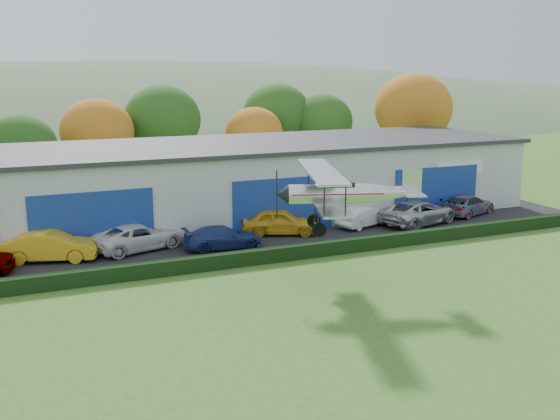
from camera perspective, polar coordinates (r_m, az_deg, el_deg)
name	(u,v)px	position (r m, az deg, el deg)	size (l,w,h in m)	color
ground	(419,404)	(21.88, 12.20, -16.41)	(300.00, 300.00, 0.00)	#306720
apron	(261,239)	(40.55, -1.70, -2.55)	(48.00, 9.00, 0.05)	black
hedge	(293,252)	(36.19, 1.13, -3.76)	(46.00, 0.60, 0.80)	black
hangar	(250,178)	(47.07, -2.63, 2.80)	(40.60, 12.60, 5.30)	#B2B7BC
tree_belt	(153,126)	(57.57, -11.12, 7.28)	(75.70, 13.22, 10.12)	#3D2614
distant_hills	(37,175)	(157.32, -20.69, 2.92)	(430.00, 196.00, 56.00)	#4C6642
car_1	(51,246)	(37.82, -19.59, -3.03)	(1.76, 5.05, 1.66)	gold
car_2	(139,237)	(38.76, -12.33, -2.34)	(2.52, 5.46, 1.52)	silver
car_3	(223,237)	(38.25, -5.09, -2.42)	(1.89, 4.64, 1.35)	navy
car_4	(280,221)	(41.35, -0.01, -1.02)	(1.97, 4.89, 1.67)	gold
car_5	(364,216)	(43.83, 7.43, -0.55)	(1.46, 4.19, 1.38)	silver
car_6	(418,212)	(45.05, 12.11, -0.19)	(2.76, 5.99, 1.66)	silver
car_7	(468,205)	(48.95, 16.26, 0.44)	(2.02, 4.97, 1.44)	gray
biplane	(342,192)	(31.14, 5.53, 1.62)	(7.13, 8.04, 3.03)	silver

